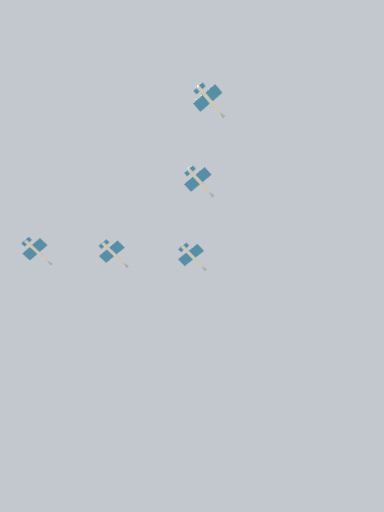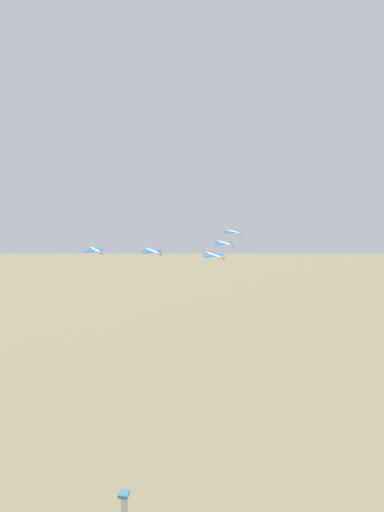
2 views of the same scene
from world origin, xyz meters
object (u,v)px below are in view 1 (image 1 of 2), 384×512
(jet_starboard_inner, at_px, (199,181))
(jet_port_outer, at_px, (37,251))
(jet_port_inner, at_px, (113,253))
(jet_starboard_outer, at_px, (209,100))
(jet_lead, at_px, (193,257))

(jet_starboard_inner, distance_m, jet_port_outer, 61.32)
(jet_port_inner, distance_m, jet_starboard_outer, 61.32)
(jet_lead, distance_m, jet_starboard_outer, 53.78)
(jet_lead, distance_m, jet_port_outer, 53.78)
(jet_starboard_inner, bearing_deg, jet_port_inner, 180.00)
(jet_starboard_outer, bearing_deg, jet_starboard_inner, 137.48)
(jet_starboard_inner, xyz_separation_m, jet_port_outer, (-53.04, 30.76, -0.43))
(jet_port_outer, distance_m, jet_starboard_outer, 78.18)
(jet_lead, bearing_deg, jet_starboard_inner, -44.21)
(jet_lead, relative_size, jet_starboard_inner, 1.00)
(jet_lead, height_order, jet_port_outer, jet_port_outer)
(jet_port_outer, bearing_deg, jet_port_inner, 42.52)
(jet_starboard_inner, relative_size, jet_starboard_outer, 1.00)
(jet_starboard_inner, bearing_deg, jet_starboard_outer, -42.52)
(jet_port_inner, bearing_deg, jet_starboard_inner, 0.00)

